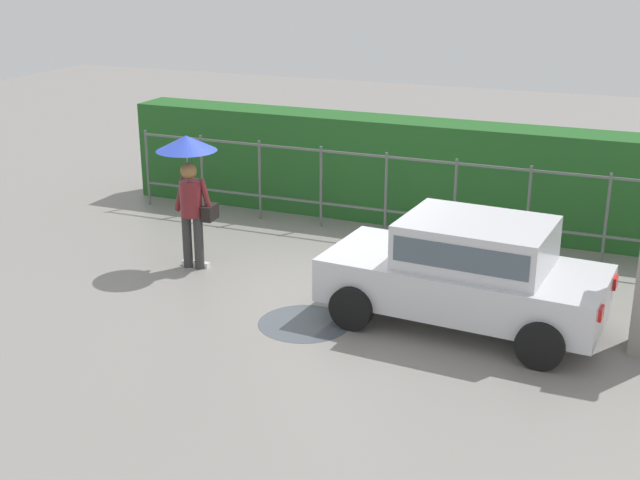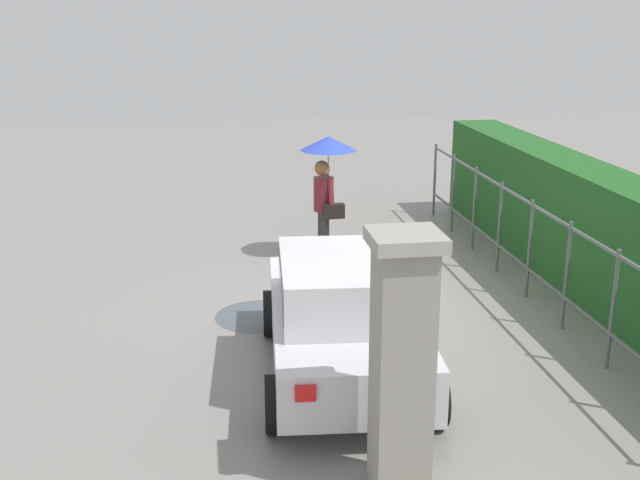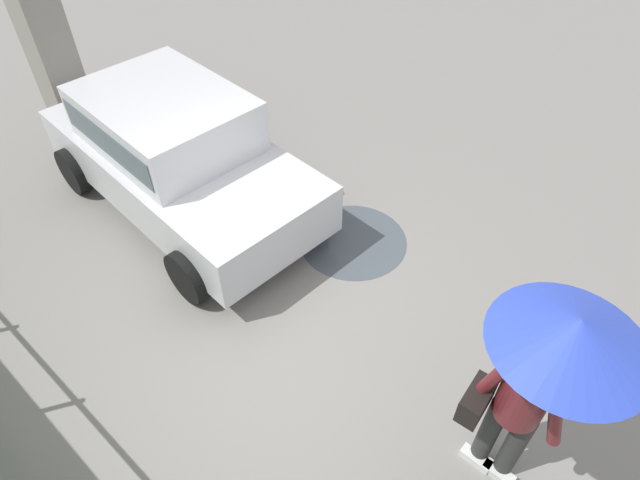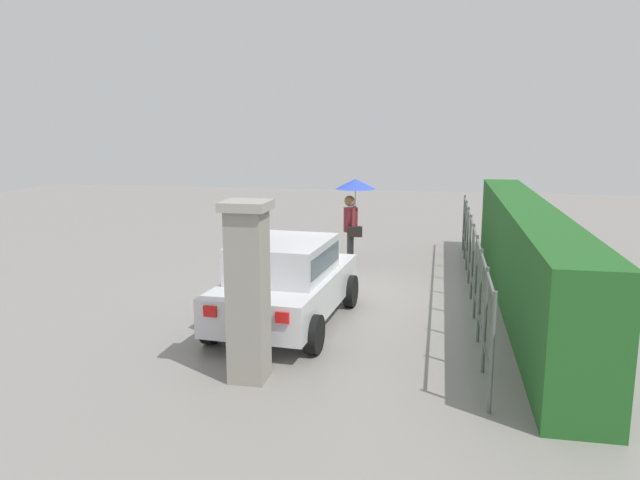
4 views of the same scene
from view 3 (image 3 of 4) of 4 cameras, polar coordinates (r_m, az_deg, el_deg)
The scene contains 5 objects.
ground_plane at distance 5.56m, azimuth -5.29°, elevation -8.68°, with size 40.00×40.00×0.00m, color gray.
car at distance 6.55m, azimuth -15.03°, elevation 9.26°, with size 3.84×2.08×1.48m.
pedestrian at distance 3.67m, azimuth 22.92°, elevation -12.23°, with size 0.95×0.95×2.12m.
gate_pillar at distance 8.17m, azimuth -26.51°, elevation 17.09°, with size 0.60×0.60×2.42m.
puddle_near at distance 6.33m, azimuth 3.54°, elevation -0.08°, with size 1.26×1.26×0.00m, color #4C545B.
Camera 3 is at (-2.56, 2.15, 4.45)m, focal length 30.17 mm.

